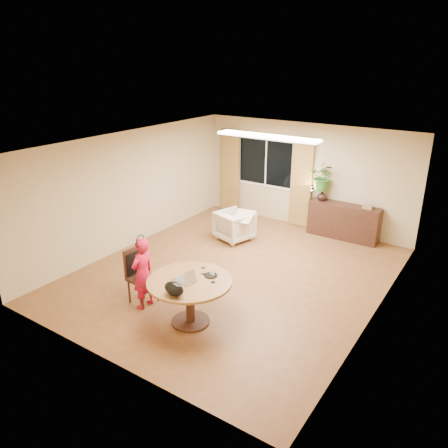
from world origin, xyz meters
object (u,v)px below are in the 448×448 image
at_px(dining_table, 190,289).
at_px(sideboard, 343,221).
at_px(child, 143,273).
at_px(armchair, 235,226).
at_px(dining_chair, 142,277).

xyz_separation_m(dining_table, sideboard, (0.82, 4.84, -0.19)).
bearing_deg(child, dining_table, 95.09).
xyz_separation_m(armchair, sideboard, (2.09, 1.52, 0.07)).
relative_size(child, armchair, 1.67).
bearing_deg(child, armchair, -173.25).
bearing_deg(sideboard, dining_table, -99.67).
distance_m(dining_chair, armchair, 3.28).
xyz_separation_m(child, sideboard, (1.79, 4.90, -0.22)).
bearing_deg(dining_chair, armchair, 98.45).
bearing_deg(dining_chair, dining_table, 3.07).
xyz_separation_m(dining_table, child, (-0.96, -0.06, 0.03)).
height_order(dining_chair, armchair, dining_chair).
distance_m(armchair, sideboard, 2.59).
distance_m(dining_table, sideboard, 4.91).
distance_m(dining_chair, child, 0.21).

